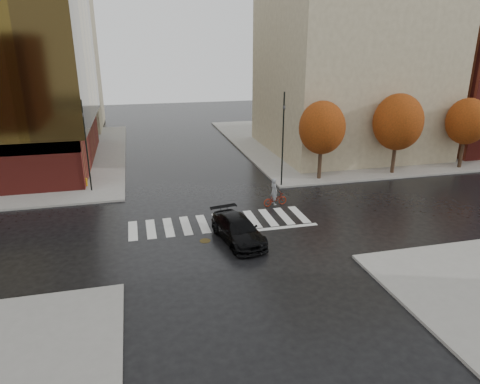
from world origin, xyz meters
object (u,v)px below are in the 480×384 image
object	(u,v)px
sedan	(238,229)
cyclist	(275,196)
traffic_light_nw	(86,141)
traffic_light_ne	(283,133)
fire_hydrant	(86,181)

from	to	relation	value
sedan	cyclist	size ratio (longest dim) A/B	2.41
traffic_light_nw	cyclist	bearing A→B (deg)	57.76
sedan	traffic_light_ne	world-z (taller)	traffic_light_ne
traffic_light_nw	fire_hydrant	xyz separation A→B (m)	(-0.49, 1.24, -3.56)
sedan	traffic_light_ne	distance (m)	11.22
traffic_light_nw	traffic_light_ne	xyz separation A→B (m)	(14.81, -2.32, 0.28)
sedan	traffic_light_nw	xyz separation A→B (m)	(-9.01, 11.20, 3.37)
traffic_light_nw	traffic_light_ne	distance (m)	14.99
traffic_light_ne	fire_hydrant	size ratio (longest dim) A/B	10.84
cyclist	traffic_light_ne	size ratio (longest dim) A/B	0.28
cyclist	traffic_light_ne	bearing A→B (deg)	-35.73
sedan	fire_hydrant	bearing A→B (deg)	117.90
cyclist	traffic_light_nw	world-z (taller)	traffic_light_nw
cyclist	traffic_light_nw	distance (m)	14.75
traffic_light_nw	fire_hydrant	world-z (taller)	traffic_light_nw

